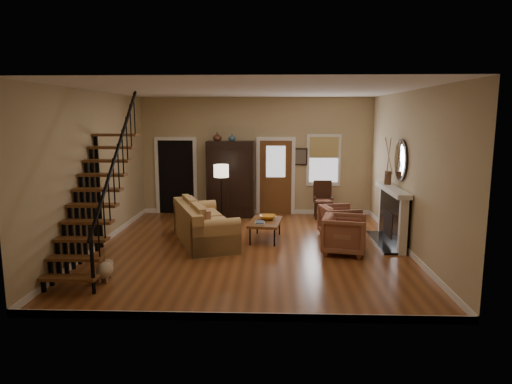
{
  "coord_description": "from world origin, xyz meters",
  "views": [
    {
      "loc": [
        0.45,
        -9.38,
        2.79
      ],
      "look_at": [
        0.1,
        0.4,
        1.15
      ],
      "focal_mm": 32.0,
      "sensor_mm": 36.0,
      "label": 1
    }
  ],
  "objects_px": {
    "armoire": "(231,179)",
    "floor_lamp": "(222,197)",
    "coffee_table": "(265,230)",
    "armchair_left": "(345,234)",
    "side_chair": "(323,200)",
    "armchair_right": "(340,221)",
    "sofa": "(205,224)"
  },
  "relations": [
    {
      "from": "coffee_table",
      "to": "armchair_right",
      "type": "relative_size",
      "value": 1.39
    },
    {
      "from": "coffee_table",
      "to": "armchair_right",
      "type": "xyz_separation_m",
      "value": [
        1.72,
        0.28,
        0.15
      ]
    },
    {
      "from": "armchair_left",
      "to": "armchair_right",
      "type": "relative_size",
      "value": 1.06
    },
    {
      "from": "coffee_table",
      "to": "armchair_left",
      "type": "xyz_separation_m",
      "value": [
        1.64,
        -0.97,
        0.17
      ]
    },
    {
      "from": "armoire",
      "to": "sofa",
      "type": "relative_size",
      "value": 0.91
    },
    {
      "from": "coffee_table",
      "to": "side_chair",
      "type": "distance_m",
      "value": 2.75
    },
    {
      "from": "armchair_right",
      "to": "side_chair",
      "type": "xyz_separation_m",
      "value": [
        -0.17,
        1.98,
        0.14
      ]
    },
    {
      "from": "armchair_right",
      "to": "armoire",
      "type": "bearing_deg",
      "value": 39.1
    },
    {
      "from": "sofa",
      "to": "armchair_left",
      "type": "distance_m",
      "value": 3.06
    },
    {
      "from": "armoire",
      "to": "armchair_right",
      "type": "height_order",
      "value": "armoire"
    },
    {
      "from": "armoire",
      "to": "coffee_table",
      "type": "height_order",
      "value": "armoire"
    },
    {
      "from": "coffee_table",
      "to": "armchair_left",
      "type": "relative_size",
      "value": 1.32
    },
    {
      "from": "side_chair",
      "to": "floor_lamp",
      "type": "bearing_deg",
      "value": -155.14
    },
    {
      "from": "armchair_left",
      "to": "armchair_right",
      "type": "height_order",
      "value": "armchair_left"
    },
    {
      "from": "armoire",
      "to": "floor_lamp",
      "type": "relative_size",
      "value": 1.31
    },
    {
      "from": "coffee_table",
      "to": "armchair_right",
      "type": "height_order",
      "value": "armchair_right"
    },
    {
      "from": "armoire",
      "to": "armchair_right",
      "type": "xyz_separation_m",
      "value": [
        2.72,
        -2.18,
        -0.68
      ]
    },
    {
      "from": "sofa",
      "to": "side_chair",
      "type": "height_order",
      "value": "side_chair"
    },
    {
      "from": "coffee_table",
      "to": "side_chair",
      "type": "height_order",
      "value": "side_chair"
    },
    {
      "from": "coffee_table",
      "to": "side_chair",
      "type": "relative_size",
      "value": 1.12
    },
    {
      "from": "sofa",
      "to": "side_chair",
      "type": "xyz_separation_m",
      "value": [
        2.89,
        2.54,
        0.08
      ]
    },
    {
      "from": "armchair_left",
      "to": "armchair_right",
      "type": "bearing_deg",
      "value": 9.15
    },
    {
      "from": "armoire",
      "to": "side_chair",
      "type": "xyz_separation_m",
      "value": [
        2.55,
        -0.2,
        -0.54
      ]
    },
    {
      "from": "armoire",
      "to": "coffee_table",
      "type": "distance_m",
      "value": 2.78
    },
    {
      "from": "armoire",
      "to": "floor_lamp",
      "type": "xyz_separation_m",
      "value": [
        -0.1,
        -1.43,
        -0.25
      ]
    },
    {
      "from": "armchair_left",
      "to": "floor_lamp",
      "type": "xyz_separation_m",
      "value": [
        -2.74,
        2.0,
        0.41
      ]
    },
    {
      "from": "coffee_table",
      "to": "floor_lamp",
      "type": "relative_size",
      "value": 0.71
    },
    {
      "from": "coffee_table",
      "to": "armchair_left",
      "type": "bearing_deg",
      "value": -30.72
    },
    {
      "from": "armchair_left",
      "to": "armoire",
      "type": "bearing_deg",
      "value": 50.46
    },
    {
      "from": "armoire",
      "to": "coffee_table",
      "type": "relative_size",
      "value": 1.83
    },
    {
      "from": "side_chair",
      "to": "sofa",
      "type": "bearing_deg",
      "value": -138.72
    },
    {
      "from": "armoire",
      "to": "armchair_left",
      "type": "relative_size",
      "value": 2.42
    }
  ]
}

